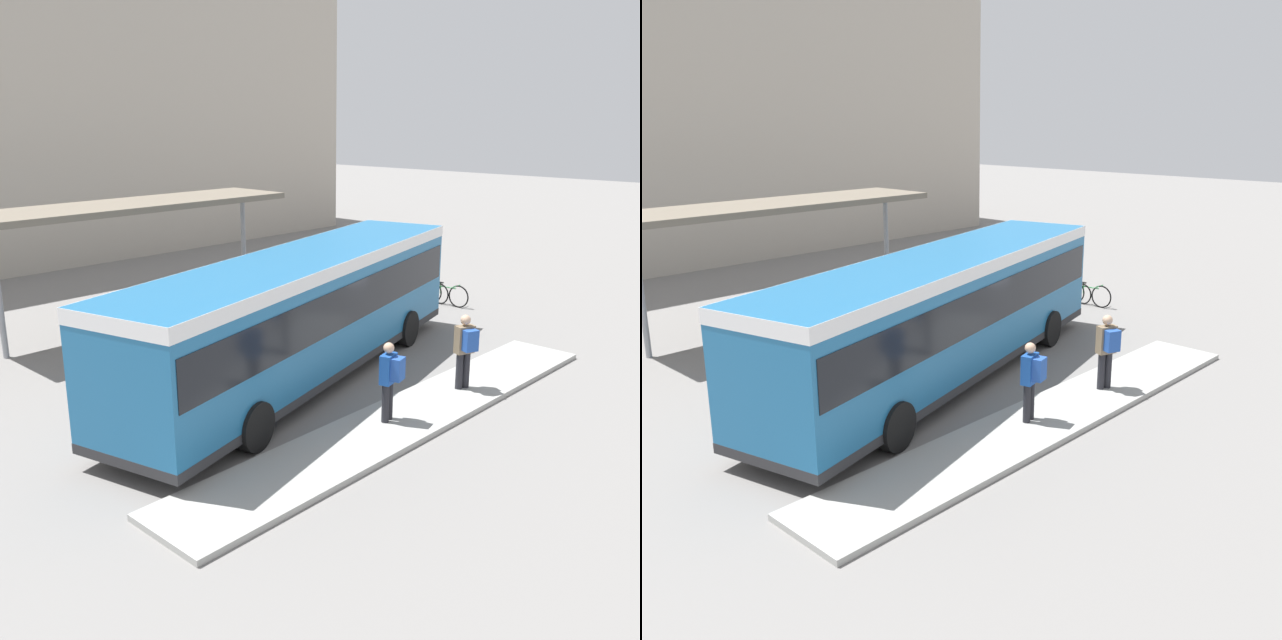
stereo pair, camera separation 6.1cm
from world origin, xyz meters
TOP-DOWN VIEW (x-y plane):
  - ground_plane at (0.00, 0.00)m, footprint 120.00×120.00m
  - curb_island at (-0.19, -3.30)m, footprint 12.48×1.80m
  - city_bus at (0.01, 0.00)m, footprint 12.36×5.27m
  - pedestrian_waiting at (-0.72, -3.21)m, footprint 0.45×0.50m
  - pedestrian_companion at (1.89, -3.34)m, footprint 0.51×0.55m
  - bicycle_green at (8.39, 1.48)m, footprint 0.48×1.80m
  - bicycle_red at (8.38, 2.18)m, footprint 0.48×1.71m
  - bicycle_blue at (8.45, 2.88)m, footprint 0.48×1.80m
  - station_shelter at (-0.06, 6.90)m, footprint 9.87×2.57m
  - potted_planter_near_shelter at (0.15, 4.91)m, footprint 0.76×0.76m
  - station_building at (4.67, 21.66)m, footprint 29.38×10.62m

SIDE VIEW (x-z plane):
  - ground_plane at x=0.00m, z-range 0.00..0.00m
  - curb_island at x=-0.19m, z-range 0.00..0.12m
  - bicycle_red at x=8.38m, z-range 0.00..0.74m
  - bicycle_green at x=8.39m, z-range 0.00..0.78m
  - bicycle_blue at x=8.45m, z-range 0.00..0.78m
  - potted_planter_near_shelter at x=0.15m, z-range 0.03..1.25m
  - pedestrian_waiting at x=-0.72m, z-range 0.24..1.94m
  - pedestrian_companion at x=1.89m, z-range 0.25..2.01m
  - city_bus at x=0.01m, z-range 0.26..3.34m
  - station_shelter at x=-0.06m, z-range 1.72..5.48m
  - station_building at x=4.67m, z-range 0.00..12.28m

